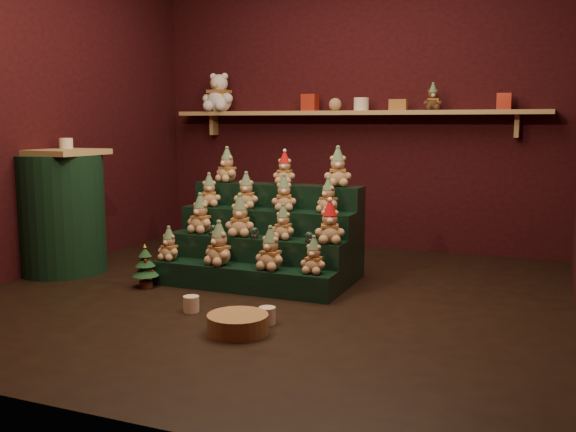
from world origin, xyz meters
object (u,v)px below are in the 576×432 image
at_px(side_table, 61,212).
at_px(mug_left, 191,304).
at_px(snow_globe_a, 213,230).
at_px(brown_bear, 433,97).
at_px(mini_christmas_tree, 145,266).
at_px(white_bear, 219,87).
at_px(riser_tier_front, 242,278).
at_px(snow_globe_b, 255,233).
at_px(wicker_basket, 238,324).
at_px(snow_globe_c, 309,237).
at_px(mug_right, 267,316).

relative_size(side_table, mug_left, 9.68).
relative_size(snow_globe_a, mug_left, 0.80).
bearing_deg(brown_bear, mini_christmas_tree, -144.97).
height_order(white_bear, brown_bear, white_bear).
relative_size(mug_left, brown_bear, 0.45).
distance_m(riser_tier_front, snow_globe_b, 0.35).
distance_m(wicker_basket, white_bear, 3.43).
relative_size(mug_left, wicker_basket, 0.29).
height_order(snow_globe_b, mug_left, snow_globe_b).
relative_size(snow_globe_a, snow_globe_c, 1.04).
height_order(side_table, mug_right, side_table).
distance_m(side_table, wicker_basket, 2.24).
bearing_deg(mini_christmas_tree, snow_globe_a, 42.25).
relative_size(snow_globe_b, mini_christmas_tree, 0.26).
height_order(side_table, mini_christmas_tree, side_table).
distance_m(mug_right, wicker_basket, 0.24).
xyz_separation_m(snow_globe_c, mug_right, (0.03, -0.80, -0.35)).
bearing_deg(side_table, mug_right, -13.34).
distance_m(snow_globe_b, snow_globe_c, 0.43).
bearing_deg(wicker_basket, riser_tier_front, 114.98).
height_order(snow_globe_c, mug_left, snow_globe_c).
height_order(snow_globe_a, mug_left, snow_globe_a).
relative_size(riser_tier_front, mug_left, 13.56).
bearing_deg(wicker_basket, mini_christmas_tree, 148.57).
bearing_deg(mug_left, white_bear, 114.09).
relative_size(snow_globe_c, mug_right, 0.77).
bearing_deg(mug_left, snow_globe_a, 108.47).
height_order(riser_tier_front, snow_globe_a, snow_globe_a).
height_order(riser_tier_front, mug_right, riser_tier_front).
xyz_separation_m(snow_globe_a, snow_globe_c, (0.78, 0.00, -0.00)).
relative_size(snow_globe_c, mug_left, 0.77).
bearing_deg(side_table, brown_bear, 37.70).
bearing_deg(snow_globe_a, white_bear, 116.52).
relative_size(mug_right, white_bear, 0.21).
bearing_deg(wicker_basket, mug_left, 150.74).
distance_m(mug_left, brown_bear, 2.98).
bearing_deg(snow_globe_b, mug_left, -97.17).
relative_size(side_table, mini_christmas_tree, 3.02).
distance_m(snow_globe_b, white_bear, 2.33).
xyz_separation_m(mug_left, brown_bear, (1.09, 2.41, 1.38)).
xyz_separation_m(riser_tier_front, snow_globe_c, (0.46, 0.16, 0.31)).
height_order(riser_tier_front, mini_christmas_tree, mini_christmas_tree).
distance_m(mug_left, mug_right, 0.56).
bearing_deg(side_table, mini_christmas_tree, -7.39).
relative_size(snow_globe_b, wicker_basket, 0.24).
bearing_deg(snow_globe_c, mug_right, -87.89).
height_order(snow_globe_c, mini_christmas_tree, snow_globe_c).
distance_m(snow_globe_c, mug_left, 0.99).
height_order(mini_christmas_tree, wicker_basket, mini_christmas_tree).
bearing_deg(mug_right, riser_tier_front, 127.39).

